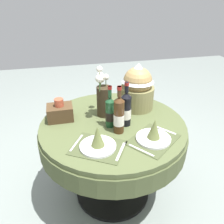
% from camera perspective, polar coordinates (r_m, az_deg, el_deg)
% --- Properties ---
extents(ground, '(8.00, 8.00, 0.00)m').
position_cam_1_polar(ground, '(2.26, 0.17, -19.08)').
color(ground, gray).
extents(dining_table, '(1.15, 1.15, 0.75)m').
position_cam_1_polar(dining_table, '(1.85, 0.20, -6.30)').
color(dining_table, '#4C5633').
rests_on(dining_table, ground).
extents(place_setting_left, '(0.42, 0.40, 0.16)m').
position_cam_1_polar(place_setting_left, '(1.49, -3.57, -7.45)').
color(place_setting_left, '#41492B').
rests_on(place_setting_left, dining_table).
extents(place_setting_right, '(0.43, 0.41, 0.16)m').
position_cam_1_polar(place_setting_right, '(1.59, 10.40, -5.48)').
color(place_setting_right, '#41492B').
rests_on(place_setting_right, dining_table).
extents(flower_vase, '(0.14, 0.22, 0.43)m').
position_cam_1_polar(flower_vase, '(1.81, -2.10, 3.71)').
color(flower_vase, '#332819').
rests_on(flower_vase, dining_table).
extents(wine_bottle_left, '(0.07, 0.07, 0.33)m').
position_cam_1_polar(wine_bottle_left, '(1.68, -0.52, 0.01)').
color(wine_bottle_left, '#194223').
rests_on(wine_bottle_left, dining_table).
extents(wine_bottle_centre, '(0.08, 0.08, 0.36)m').
position_cam_1_polar(wine_bottle_centre, '(1.60, 1.75, -0.76)').
color(wine_bottle_centre, '#422814').
rests_on(wine_bottle_centre, dining_table).
extents(wine_bottle_rear, '(0.08, 0.08, 0.35)m').
position_cam_1_polar(wine_bottle_rear, '(1.69, 3.51, 0.73)').
color(wine_bottle_rear, black).
rests_on(wine_bottle_rear, dining_table).
extents(gift_tub_back_right, '(0.28, 0.28, 0.40)m').
position_cam_1_polar(gift_tub_back_right, '(1.93, 6.39, 6.68)').
color(gift_tub_back_right, olive).
rests_on(gift_tub_back_right, dining_table).
extents(woven_basket_side_left, '(0.20, 0.16, 0.18)m').
position_cam_1_polar(woven_basket_side_left, '(1.84, -12.85, 0.04)').
color(woven_basket_side_left, '#47331E').
rests_on(woven_basket_side_left, dining_table).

